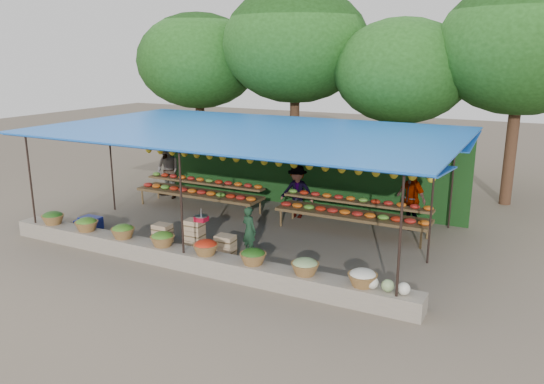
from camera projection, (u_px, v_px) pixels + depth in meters
The scene contains 16 objects.
ground at pixel (248, 232), 14.45m from camera, with size 60.00×60.00×0.00m, color #6A5E4E.
stone_curb at pixel (188, 259), 12.03m from camera, with size 10.60×0.55×0.40m, color slate.
stall_canopy at pixel (248, 135), 13.84m from camera, with size 10.80×6.60×2.82m.
produce_baskets at pixel (184, 243), 11.98m from camera, with size 8.98×0.58×0.34m.
netting_backdrop at pixel (297, 167), 16.85m from camera, with size 10.60×0.06×2.50m, color #184519.
tree_row at pixel (347, 55), 18.28m from camera, with size 16.51×5.50×7.12m.
fruit_table_left at pixel (200, 190), 16.56m from camera, with size 4.21×0.95×0.93m.
fruit_table_right at pixel (353, 211), 14.35m from camera, with size 4.21×0.95×0.93m.
crate_counter at pixel (194, 237), 13.12m from camera, with size 2.36×0.35×0.77m.
weighing_scale at pixel (201, 218), 12.87m from camera, with size 0.31×0.31×0.33m.
vendor_seated at pixel (249, 230), 12.78m from camera, with size 0.43×0.28×1.18m, color #183620.
customer_left at pixel (168, 171), 17.71m from camera, with size 0.90×0.70×1.86m, color slate.
customer_mid at pixel (297, 192), 15.61m from camera, with size 1.02×0.59×1.58m, color slate.
customer_right at pixel (411, 199), 14.60m from camera, with size 1.00×0.42×1.70m, color slate.
blue_crate_front at pixel (91, 223), 14.71m from camera, with size 0.57×0.41×0.34m, color navy.
blue_crate_back at pixel (85, 225), 14.56m from camera, with size 0.50×0.36×0.30m, color navy.
Camera 1 is at (6.85, -11.89, 4.70)m, focal length 35.00 mm.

